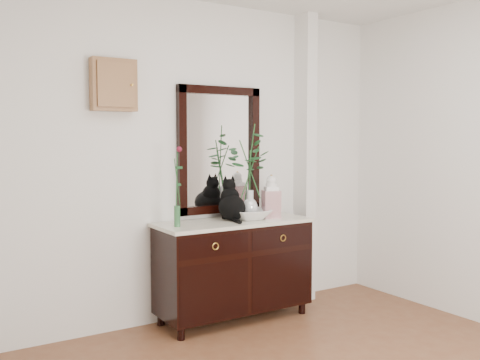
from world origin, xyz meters
TOP-DOWN VIEW (x-y plane):
  - wall_back at (0.00, 1.98)m, footprint 3.60×0.04m
  - pilaster at (1.00, 1.90)m, footprint 0.12×0.20m
  - sideboard at (0.10, 1.73)m, footprint 1.33×0.52m
  - wall_mirror at (0.10, 1.97)m, footprint 0.80×0.06m
  - key_cabinet at (-0.85, 1.94)m, footprint 0.35×0.10m
  - cat at (0.10, 1.76)m, footprint 0.30×0.35m
  - lotus_bowl at (0.26, 1.72)m, footprint 0.37×0.37m
  - vase_branches at (0.26, 1.72)m, footprint 0.43×0.43m
  - bud_vase_rose at (-0.44, 1.70)m, footprint 0.09×0.09m
  - ginger_jar at (0.46, 1.69)m, footprint 0.18×0.18m

SIDE VIEW (x-z plane):
  - sideboard at x=0.10m, z-range 0.06..0.88m
  - lotus_bowl at x=0.26m, z-range 0.85..0.93m
  - cat at x=0.10m, z-range 0.85..1.21m
  - ginger_jar at x=0.46m, z-range 0.85..1.23m
  - bud_vase_rose at x=-0.44m, z-range 0.85..1.49m
  - vase_branches at x=0.26m, z-range 0.87..1.68m
  - wall_back at x=0.00m, z-range 0.00..2.70m
  - pilaster at x=1.00m, z-range 0.00..2.70m
  - wall_mirror at x=0.10m, z-range 0.89..1.99m
  - key_cabinet at x=-0.85m, z-range 1.75..2.15m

